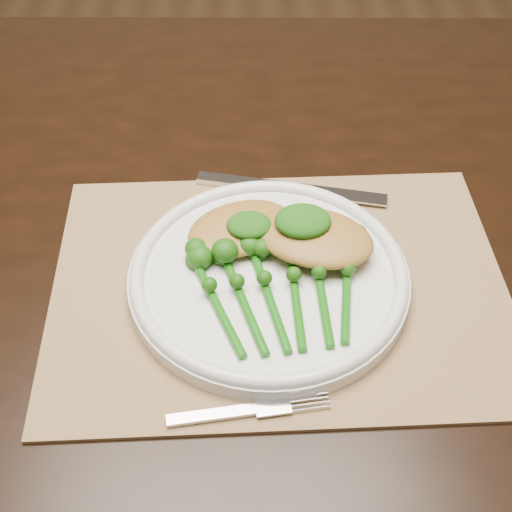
{
  "coord_description": "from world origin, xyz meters",
  "views": [
    {
      "loc": [
        0.19,
        -0.72,
        1.29
      ],
      "look_at": [
        0.19,
        -0.21,
        0.78
      ],
      "focal_mm": 50.0,
      "sensor_mm": 36.0,
      "label": 1
    }
  ],
  "objects_px": {
    "placemat": "(279,285)",
    "dining_table": "(215,388)",
    "chicken_fillet_left": "(240,228)",
    "dinner_plate": "(269,275)",
    "broccolini_bundle": "(282,297)"
  },
  "relations": [
    {
      "from": "placemat",
      "to": "dining_table",
      "type": "bearing_deg",
      "value": 121.46
    },
    {
      "from": "placemat",
      "to": "chicken_fillet_left",
      "type": "relative_size",
      "value": 4.03
    },
    {
      "from": "dining_table",
      "to": "dinner_plate",
      "type": "bearing_deg",
      "value": -59.07
    },
    {
      "from": "dinner_plate",
      "to": "broccolini_bundle",
      "type": "bearing_deg",
      "value": -71.48
    },
    {
      "from": "placemat",
      "to": "chicken_fillet_left",
      "type": "distance_m",
      "value": 0.07
    },
    {
      "from": "dinner_plate",
      "to": "chicken_fillet_left",
      "type": "xyz_separation_m",
      "value": [
        -0.03,
        0.05,
        0.02
      ]
    },
    {
      "from": "chicken_fillet_left",
      "to": "dinner_plate",
      "type": "bearing_deg",
      "value": -87.16
    },
    {
      "from": "placemat",
      "to": "broccolini_bundle",
      "type": "bearing_deg",
      "value": -90.32
    },
    {
      "from": "placemat",
      "to": "chicken_fillet_left",
      "type": "xyz_separation_m",
      "value": [
        -0.04,
        0.05,
        0.03
      ]
    },
    {
      "from": "dining_table",
      "to": "dinner_plate",
      "type": "relative_size",
      "value": 5.7
    },
    {
      "from": "dining_table",
      "to": "chicken_fillet_left",
      "type": "relative_size",
      "value": 14.1
    },
    {
      "from": "dining_table",
      "to": "chicken_fillet_left",
      "type": "distance_m",
      "value": 0.41
    },
    {
      "from": "dining_table",
      "to": "placemat",
      "type": "xyz_separation_m",
      "value": [
        0.08,
        -0.13,
        0.37
      ]
    },
    {
      "from": "chicken_fillet_left",
      "to": "dining_table",
      "type": "bearing_deg",
      "value": 96.28
    },
    {
      "from": "dining_table",
      "to": "dinner_plate",
      "type": "height_order",
      "value": "dinner_plate"
    }
  ]
}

